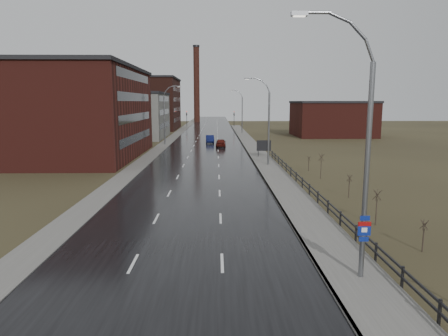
{
  "coord_description": "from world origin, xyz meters",
  "views": [
    {
      "loc": [
        2.03,
        -15.58,
        8.3
      ],
      "look_at": [
        2.63,
        16.3,
        3.0
      ],
      "focal_mm": 32.0,
      "sensor_mm": 36.0,
      "label": 1
    }
  ],
  "objects_px": {
    "billboard": "(264,146)",
    "streetlight_main": "(361,153)",
    "car_far": "(221,143)",
    "car_near": "(210,139)"
  },
  "relations": [
    {
      "from": "streetlight_main",
      "to": "car_far",
      "type": "distance_m",
      "value": 56.72
    },
    {
      "from": "car_near",
      "to": "car_far",
      "type": "bearing_deg",
      "value": -76.51
    },
    {
      "from": "streetlight_main",
      "to": "billboard",
      "type": "relative_size",
      "value": 4.59
    },
    {
      "from": "car_near",
      "to": "car_far",
      "type": "relative_size",
      "value": 1.03
    },
    {
      "from": "billboard",
      "to": "car_far",
      "type": "relative_size",
      "value": 0.59
    },
    {
      "from": "car_far",
      "to": "streetlight_main",
      "type": "bearing_deg",
      "value": 97.68
    },
    {
      "from": "billboard",
      "to": "car_near",
      "type": "relative_size",
      "value": 0.57
    },
    {
      "from": "car_near",
      "to": "car_far",
      "type": "xyz_separation_m",
      "value": [
        2.16,
        -7.44,
        0.0
      ]
    },
    {
      "from": "car_near",
      "to": "streetlight_main",
      "type": "bearing_deg",
      "value": -85.69
    },
    {
      "from": "billboard",
      "to": "streetlight_main",
      "type": "bearing_deg",
      "value": -90.86
    }
  ]
}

